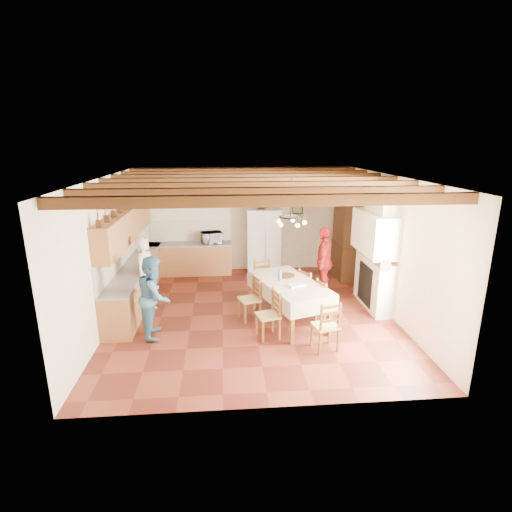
{
  "coord_description": "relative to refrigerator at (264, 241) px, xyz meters",
  "views": [
    {
      "loc": [
        -0.61,
        -8.13,
        3.7
      ],
      "look_at": [
        0.1,
        0.3,
        1.25
      ],
      "focal_mm": 28.0,
      "sensor_mm": 36.0,
      "label": 1
    }
  ],
  "objects": [
    {
      "name": "ceiling_beams",
      "position": [
        -0.55,
        -2.92,
        1.97
      ],
      "size": [
        6.0,
        6.3,
        0.16
      ],
      "primitive_type": null,
      "color": "#36220E",
      "rests_on": "ground"
    },
    {
      "name": "chair_end_far",
      "position": [
        -0.23,
        -2.13,
        -0.46
      ],
      "size": [
        0.48,
        0.46,
        0.96
      ],
      "primitive_type": null,
      "rotation": [
        0.0,
        0.0,
        0.15
      ],
      "color": "brown",
      "rests_on": "floor"
    },
    {
      "name": "person_woman_red",
      "position": [
        1.28,
        -1.92,
        -0.06
      ],
      "size": [
        0.78,
        1.11,
        1.74
      ],
      "primitive_type": "imported",
      "rotation": [
        0.0,
        0.0,
        -1.95
      ],
      "color": "red",
      "rests_on": "floor"
    },
    {
      "name": "dining_table",
      "position": [
        0.19,
        -3.34,
        -0.14
      ],
      "size": [
        1.64,
        2.25,
        0.88
      ],
      "rotation": [
        0.0,
        0.0,
        0.33
      ],
      "color": "beige",
      "rests_on": "floor"
    },
    {
      "name": "lower_cabinets_left",
      "position": [
        -3.25,
        -1.87,
        -0.51
      ],
      "size": [
        0.6,
        4.3,
        0.86
      ],
      "primitive_type": "cube",
      "color": "brown",
      "rests_on": "ground"
    },
    {
      "name": "fridge_vase",
      "position": [
        -0.07,
        0.0,
        1.09
      ],
      "size": [
        0.32,
        0.32,
        0.32
      ],
      "primitive_type": "imported",
      "rotation": [
        0.0,
        0.0,
        -0.05
      ],
      "color": "#321B10",
      "rests_on": "refrigerator"
    },
    {
      "name": "floor",
      "position": [
        -0.55,
        -2.92,
        -0.95
      ],
      "size": [
        6.0,
        6.5,
        0.02
      ],
      "primitive_type": "cube",
      "color": "#4E1C14",
      "rests_on": "ground"
    },
    {
      "name": "wall_picture",
      "position": [
        1.0,
        0.31,
        0.91
      ],
      "size": [
        0.34,
        0.03,
        0.42
      ],
      "primitive_type": "cube",
      "color": "#2E2213",
      "rests_on": "ground"
    },
    {
      "name": "wall_back",
      "position": [
        -0.55,
        0.34,
        0.56
      ],
      "size": [
        6.0,
        0.02,
        3.0
      ],
      "primitive_type": "cube",
      "color": "beige",
      "rests_on": "ground"
    },
    {
      "name": "countertop_back",
      "position": [
        -2.1,
        0.03,
        -0.06
      ],
      "size": [
        2.34,
        0.62,
        0.04
      ],
      "primitive_type": "cube",
      "color": "slate",
      "rests_on": "lower_cabinets_back"
    },
    {
      "name": "microwave",
      "position": [
        -1.49,
        0.03,
        0.12
      ],
      "size": [
        0.65,
        0.52,
        0.31
      ],
      "primitive_type": "imported",
      "rotation": [
        0.0,
        0.0,
        0.27
      ],
      "color": "silver",
      "rests_on": "countertop_back"
    },
    {
      "name": "backsplash_back",
      "position": [
        -2.1,
        0.31,
        0.26
      ],
      "size": [
        2.3,
        0.03,
        0.6
      ],
      "primitive_type": "cube",
      "color": "beige",
      "rests_on": "ground"
    },
    {
      "name": "person_woman_blue",
      "position": [
        -2.52,
        -3.73,
        -0.13
      ],
      "size": [
        0.65,
        0.82,
        1.61
      ],
      "primitive_type": "imported",
      "rotation": [
        0.0,
        0.0,
        1.63
      ],
      "color": "teal",
      "rests_on": "floor"
    },
    {
      "name": "chair_left_near",
      "position": [
        -0.34,
        -4.03,
        -0.46
      ],
      "size": [
        0.49,
        0.51,
        0.96
      ],
      "primitive_type": null,
      "rotation": [
        0.0,
        0.0,
        -1.31
      ],
      "color": "brown",
      "rests_on": "floor"
    },
    {
      "name": "wall_right",
      "position": [
        2.46,
        -2.92,
        0.56
      ],
      "size": [
        0.02,
        6.5,
        3.0
      ],
      "primitive_type": "cube",
      "color": "beige",
      "rests_on": "ground"
    },
    {
      "name": "upper_cabinets",
      "position": [
        -3.38,
        -1.87,
        0.91
      ],
      "size": [
        0.35,
        4.2,
        0.7
      ],
      "primitive_type": "cube",
      "color": "brown",
      "rests_on": "ground"
    },
    {
      "name": "person_man",
      "position": [
        -2.87,
        -2.54,
        -0.08
      ],
      "size": [
        0.62,
        0.74,
        1.71
      ],
      "primitive_type": "imported",
      "rotation": [
        0.0,
        0.0,
        1.17
      ],
      "color": "silver",
      "rests_on": "floor"
    },
    {
      "name": "chair_right_far",
      "position": [
        0.75,
        -2.77,
        -0.46
      ],
      "size": [
        0.56,
        0.57,
        0.96
      ],
      "primitive_type": null,
      "rotation": [
        0.0,
        0.0,
        2.13
      ],
      "color": "brown",
      "rests_on": "floor"
    },
    {
      "name": "refrigerator",
      "position": [
        0.0,
        0.0,
        0.0
      ],
      "size": [
        0.99,
        0.84,
        1.87
      ],
      "primitive_type": "cube",
      "rotation": [
        0.0,
        0.0,
        -0.07
      ],
      "color": "silver",
      "rests_on": "floor"
    },
    {
      "name": "hutch",
      "position": [
        2.2,
        -0.61,
        0.14
      ],
      "size": [
        0.51,
        1.19,
        2.15
      ],
      "primitive_type": null,
      "rotation": [
        0.0,
        0.0,
        -0.01
      ],
      "color": "#321B10",
      "rests_on": "floor"
    },
    {
      "name": "wall_left",
      "position": [
        -3.56,
        -2.92,
        0.56
      ],
      "size": [
        0.02,
        6.5,
        3.0
      ],
      "primitive_type": "cube",
      "color": "beige",
      "rests_on": "ground"
    },
    {
      "name": "chair_end_near",
      "position": [
        0.66,
        -4.57,
        -0.46
      ],
      "size": [
        0.5,
        0.48,
        0.96
      ],
      "primitive_type": null,
      "rotation": [
        0.0,
        0.0,
        3.36
      ],
      "color": "brown",
      "rests_on": "floor"
    },
    {
      "name": "chair_right_near",
      "position": [
        0.97,
        -3.5,
        -0.46
      ],
      "size": [
        0.5,
        0.51,
        0.96
      ],
      "primitive_type": null,
      "rotation": [
        0.0,
        0.0,
        1.84
      ],
      "color": "brown",
      "rests_on": "floor"
    },
    {
      "name": "backsplash_left",
      "position": [
        -3.54,
        -1.87,
        0.26
      ],
      "size": [
        0.03,
        4.3,
        0.6
      ],
      "primitive_type": "cube",
      "color": "beige",
      "rests_on": "ground"
    },
    {
      "name": "chair_left_far",
      "position": [
        -0.64,
        -3.19,
        -0.46
      ],
      "size": [
        0.51,
        0.52,
        0.96
      ],
      "primitive_type": null,
      "rotation": [
        0.0,
        0.0,
        -1.25
      ],
      "color": "brown",
      "rests_on": "floor"
    },
    {
      "name": "ceiling",
      "position": [
        -0.55,
        -2.92,
        2.07
      ],
      "size": [
        6.0,
        6.5,
        0.02
      ],
      "primitive_type": "cube",
      "color": "white",
      "rests_on": "ground"
    },
    {
      "name": "chandelier",
      "position": [
        0.19,
        -3.34,
        1.31
      ],
      "size": [
        0.47,
        0.47,
        0.03
      ],
      "primitive_type": "torus",
      "color": "black",
      "rests_on": "ground"
    },
    {
      "name": "countertop_left",
      "position": [
        -3.25,
        -1.87,
        -0.06
      ],
      "size": [
        0.62,
        4.3,
        0.04
      ],
      "primitive_type": "cube",
      "color": "slate",
      "rests_on": "lower_cabinets_left"
    },
    {
      "name": "wall_front",
      "position": [
        -0.55,
        -6.18,
        0.56
      ],
      "size": [
        6.0,
        0.02,
        3.0
      ],
      "primitive_type": "cube",
      "color": "beige",
      "rests_on": "ground"
    },
    {
      "name": "lower_cabinets_back",
      "position": [
        -2.1,
        0.03,
        -0.51
      ],
      "size": [
        2.3,
        0.6,
        0.86
      ],
      "primitive_type": "cube",
      "color": "brown",
      "rests_on": "ground"
    },
    {
      "name": "fireplace",
      "position": [
        2.17,
        -2.72,
        0.46
      ],
      "size": [
        0.56,
        1.6,
        2.8
      ],
      "primitive_type": null,
      "color": "#EFEAC6",
      "rests_on": "ground"
    }
  ]
}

